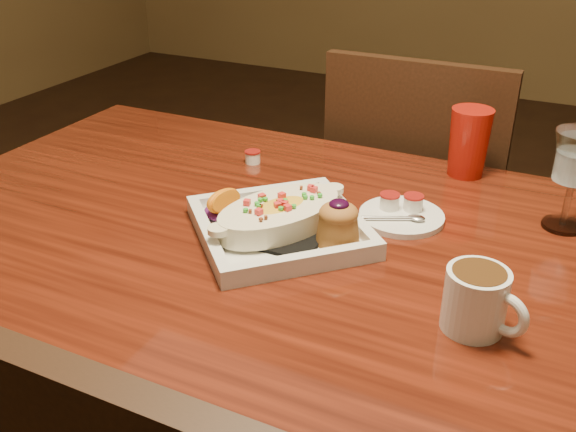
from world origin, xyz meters
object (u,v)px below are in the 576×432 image
at_px(coffee_mug, 478,298).
at_px(red_tumbler, 469,142).
at_px(table, 317,306).
at_px(goblet, 576,163).
at_px(chair_far, 417,219).
at_px(saucer, 400,213).
at_px(plate, 285,220).

xyz_separation_m(coffee_mug, red_tumbler, (-0.11, 0.48, 0.02)).
height_order(table, goblet, goblet).
bearing_deg(chair_far, table, 90.00).
bearing_deg(red_tumbler, chair_far, 120.27).
distance_m(chair_far, saucer, 0.53).
bearing_deg(goblet, table, -142.34).
relative_size(coffee_mug, goblet, 0.66).
height_order(table, saucer, saucer).
height_order(plate, goblet, goblet).
height_order(plate, coffee_mug, same).
distance_m(goblet, saucer, 0.28).
bearing_deg(table, goblet, 37.66).
distance_m(table, saucer, 0.21).
relative_size(coffee_mug, saucer, 0.77).
xyz_separation_m(goblet, red_tumbler, (-0.19, 0.15, -0.05)).
height_order(chair_far, goblet, chair_far).
relative_size(goblet, red_tumbler, 1.26).
height_order(plate, red_tumbler, red_tumbler).
bearing_deg(coffee_mug, goblet, 97.00).
relative_size(chair_far, goblet, 5.63).
bearing_deg(coffee_mug, chair_far, 129.27).
bearing_deg(coffee_mug, red_tumbler, 123.25).
relative_size(saucer, red_tumbler, 1.09).
bearing_deg(saucer, red_tumbler, 75.86).
distance_m(chair_far, coffee_mug, 0.81).
distance_m(table, red_tumbler, 0.45).
height_order(table, coffee_mug, coffee_mug).
bearing_deg(chair_far, plate, 83.28).
height_order(coffee_mug, saucer, coffee_mug).
xyz_separation_m(chair_far, red_tumbler, (0.14, -0.23, 0.31)).
bearing_deg(chair_far, coffee_mug, 109.23).
bearing_deg(plate, goblet, -14.67).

